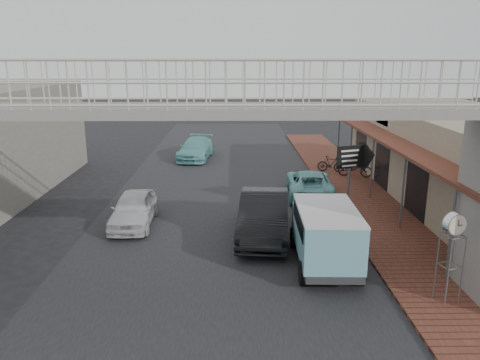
{
  "coord_description": "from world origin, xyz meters",
  "views": [
    {
      "loc": [
        0.61,
        -15.57,
        6.42
      ],
      "look_at": [
        0.86,
        1.82,
        1.8
      ],
      "focal_mm": 35.0,
      "sensor_mm": 36.0,
      "label": 1
    }
  ],
  "objects_px": {
    "angkot_curb": "(310,183)",
    "street_clock": "(454,228)",
    "angkot_van": "(325,228)",
    "arrow_sign": "(367,156)",
    "motorcycle_near": "(355,168)",
    "white_hatchback": "(133,209)",
    "angkot_far": "(196,149)",
    "dark_sedan": "(264,215)",
    "motorcycle_far": "(331,164)"
  },
  "relations": [
    {
      "from": "angkot_van",
      "to": "arrow_sign",
      "type": "distance_m",
      "value": 5.35
    },
    {
      "from": "angkot_van",
      "to": "arrow_sign",
      "type": "height_order",
      "value": "arrow_sign"
    },
    {
      "from": "motorcycle_far",
      "to": "dark_sedan",
      "type": "bearing_deg",
      "value": 168.4
    },
    {
      "from": "motorcycle_far",
      "to": "angkot_far",
      "type": "bearing_deg",
      "value": 76.07
    },
    {
      "from": "angkot_far",
      "to": "angkot_van",
      "type": "relative_size",
      "value": 1.12
    },
    {
      "from": "dark_sedan",
      "to": "white_hatchback",
      "type": "bearing_deg",
      "value": 171.24
    },
    {
      "from": "street_clock",
      "to": "arrow_sign",
      "type": "height_order",
      "value": "arrow_sign"
    },
    {
      "from": "white_hatchback",
      "to": "motorcycle_near",
      "type": "bearing_deg",
      "value": 32.86
    },
    {
      "from": "angkot_van",
      "to": "motorcycle_far",
      "type": "xyz_separation_m",
      "value": [
        2.64,
        12.01,
        -0.69
      ]
    },
    {
      "from": "angkot_van",
      "to": "street_clock",
      "type": "relative_size",
      "value": 1.63
    },
    {
      "from": "motorcycle_far",
      "to": "arrow_sign",
      "type": "height_order",
      "value": "arrow_sign"
    },
    {
      "from": "angkot_far",
      "to": "motorcycle_near",
      "type": "distance_m",
      "value": 10.39
    },
    {
      "from": "motorcycle_far",
      "to": "white_hatchback",
      "type": "bearing_deg",
      "value": 144.26
    },
    {
      "from": "white_hatchback",
      "to": "dark_sedan",
      "type": "relative_size",
      "value": 0.77
    },
    {
      "from": "angkot_far",
      "to": "angkot_van",
      "type": "height_order",
      "value": "angkot_van"
    },
    {
      "from": "angkot_far",
      "to": "angkot_van",
      "type": "distance_m",
      "value": 16.92
    },
    {
      "from": "angkot_van",
      "to": "street_clock",
      "type": "distance_m",
      "value": 3.82
    },
    {
      "from": "dark_sedan",
      "to": "angkot_van",
      "type": "bearing_deg",
      "value": -48.98
    },
    {
      "from": "white_hatchback",
      "to": "motorcycle_far",
      "type": "height_order",
      "value": "white_hatchback"
    },
    {
      "from": "motorcycle_far",
      "to": "motorcycle_near",
      "type": "bearing_deg",
      "value": -123.7
    },
    {
      "from": "angkot_curb",
      "to": "motorcycle_far",
      "type": "bearing_deg",
      "value": -109.18
    },
    {
      "from": "dark_sedan",
      "to": "angkot_curb",
      "type": "bearing_deg",
      "value": 70.02
    },
    {
      "from": "white_hatchback",
      "to": "motorcycle_far",
      "type": "bearing_deg",
      "value": 40.01
    },
    {
      "from": "angkot_curb",
      "to": "arrow_sign",
      "type": "xyz_separation_m",
      "value": [
        1.72,
        -3.06,
        1.94
      ]
    },
    {
      "from": "angkot_far",
      "to": "arrow_sign",
      "type": "relative_size",
      "value": 1.49
    },
    {
      "from": "street_clock",
      "to": "arrow_sign",
      "type": "xyz_separation_m",
      "value": [
        -0.34,
        7.0,
        0.4
      ]
    },
    {
      "from": "dark_sedan",
      "to": "angkot_curb",
      "type": "relative_size",
      "value": 1.11
    },
    {
      "from": "dark_sedan",
      "to": "angkot_van",
      "type": "xyz_separation_m",
      "value": [
        1.75,
        -2.49,
        0.43
      ]
    },
    {
      "from": "dark_sedan",
      "to": "motorcycle_near",
      "type": "height_order",
      "value": "dark_sedan"
    },
    {
      "from": "angkot_far",
      "to": "street_clock",
      "type": "distance_m",
      "value": 20.24
    },
    {
      "from": "angkot_curb",
      "to": "white_hatchback",
      "type": "bearing_deg",
      "value": 31.19
    },
    {
      "from": "angkot_curb",
      "to": "angkot_far",
      "type": "distance_m",
      "value": 10.37
    },
    {
      "from": "dark_sedan",
      "to": "angkot_curb",
      "type": "distance_m",
      "value": 5.71
    },
    {
      "from": "angkot_van",
      "to": "arrow_sign",
      "type": "bearing_deg",
      "value": 63.43
    },
    {
      "from": "white_hatchback",
      "to": "arrow_sign",
      "type": "height_order",
      "value": "arrow_sign"
    },
    {
      "from": "angkot_curb",
      "to": "angkot_far",
      "type": "relative_size",
      "value": 0.97
    },
    {
      "from": "dark_sedan",
      "to": "angkot_curb",
      "type": "xyz_separation_m",
      "value": [
        2.49,
        5.13,
        -0.19
      ]
    },
    {
      "from": "angkot_curb",
      "to": "motorcycle_near",
      "type": "xyz_separation_m",
      "value": [
        2.97,
        3.24,
        -0.04
      ]
    },
    {
      "from": "motorcycle_near",
      "to": "arrow_sign",
      "type": "relative_size",
      "value": 0.59
    },
    {
      "from": "motorcycle_far",
      "to": "arrow_sign",
      "type": "relative_size",
      "value": 0.49
    },
    {
      "from": "motorcycle_far",
      "to": "street_clock",
      "type": "xyz_separation_m",
      "value": [
        0.16,
        -14.44,
        1.61
      ]
    },
    {
      "from": "angkot_curb",
      "to": "angkot_far",
      "type": "bearing_deg",
      "value": -50.24
    },
    {
      "from": "angkot_curb",
      "to": "street_clock",
      "type": "xyz_separation_m",
      "value": [
        2.06,
        -10.06,
        1.54
      ]
    },
    {
      "from": "angkot_curb",
      "to": "motorcycle_near",
      "type": "height_order",
      "value": "angkot_curb"
    },
    {
      "from": "angkot_curb",
      "to": "arrow_sign",
      "type": "bearing_deg",
      "value": 123.52
    },
    {
      "from": "angkot_curb",
      "to": "motorcycle_far",
      "type": "distance_m",
      "value": 4.78
    },
    {
      "from": "dark_sedan",
      "to": "angkot_van",
      "type": "relative_size",
      "value": 1.21
    },
    {
      "from": "dark_sedan",
      "to": "angkot_van",
      "type": "height_order",
      "value": "angkot_van"
    },
    {
      "from": "street_clock",
      "to": "angkot_far",
      "type": "bearing_deg",
      "value": 96.8
    },
    {
      "from": "motorcycle_near",
      "to": "street_clock",
      "type": "relative_size",
      "value": 0.73
    }
  ]
}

